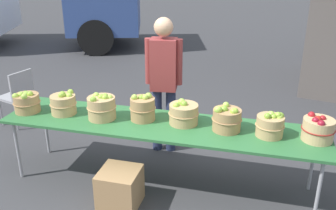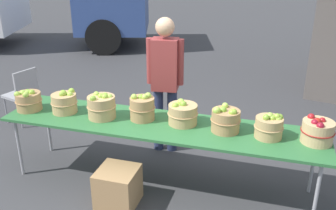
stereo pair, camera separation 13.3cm
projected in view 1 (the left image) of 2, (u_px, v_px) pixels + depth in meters
ground_plane at (161, 183)px, 4.38m from camera, size 40.00×40.00×0.00m
market_table at (161, 126)px, 4.10m from camera, size 3.50×0.76×0.75m
apple_basket_green_0 at (27, 102)px, 4.36m from camera, size 0.31×0.31×0.26m
apple_basket_green_1 at (64, 104)px, 4.30m from camera, size 0.30×0.30×0.28m
apple_basket_green_2 at (102, 107)px, 4.17m from camera, size 0.33×0.33×0.30m
apple_basket_green_3 at (143, 108)px, 4.14m from camera, size 0.29×0.29×0.30m
apple_basket_green_4 at (183, 113)px, 4.06m from camera, size 0.33×0.33×0.27m
apple_basket_green_5 at (227, 119)px, 3.90m from camera, size 0.31×0.31×0.29m
apple_basket_green_6 at (270, 125)px, 3.79m from camera, size 0.29×0.29×0.27m
apple_basket_red_0 at (318, 129)px, 3.70m from camera, size 0.32×0.32×0.27m
vendor_adult at (164, 76)px, 4.72m from camera, size 0.46×0.27×1.76m
folding_chair at (18, 93)px, 5.63m from camera, size 0.49×0.49×0.86m
produce_crate at (120, 188)px, 3.93m from camera, size 0.41×0.41×0.41m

